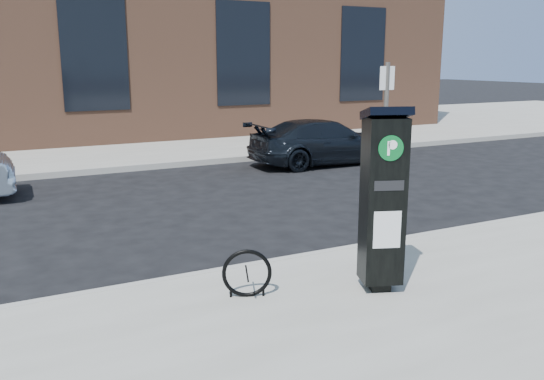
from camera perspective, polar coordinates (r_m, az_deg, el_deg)
ground at (r=7.90m, az=0.01°, el=-7.94°), size 120.00×120.00×0.00m
sidewalk_far at (r=21.04m, az=-17.64°, el=4.73°), size 60.00×12.00×0.15m
curb_near at (r=7.86m, az=0.07°, el=-7.47°), size 60.00×0.12×0.16m
curb_far at (r=15.23m, az=-13.83°, el=2.10°), size 60.00×0.12×0.16m
building at (r=23.86m, az=-19.57°, el=15.30°), size 28.00×10.05×8.25m
parking_kiosk at (r=6.67m, az=10.94°, el=-0.78°), size 0.62×0.58×2.16m
sign_pole at (r=8.10m, az=11.00°, el=2.98°), size 0.23×0.21×2.61m
bike_rack at (r=6.59m, az=-2.50°, el=-8.27°), size 0.55×0.25×0.57m
car_dark at (r=15.80m, az=5.19°, el=4.78°), size 4.26×1.80×1.23m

